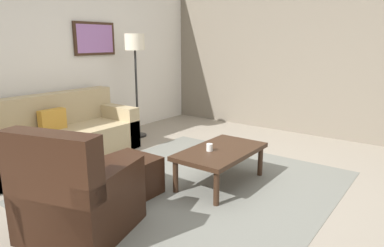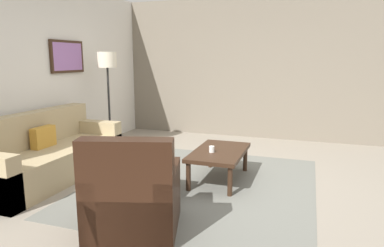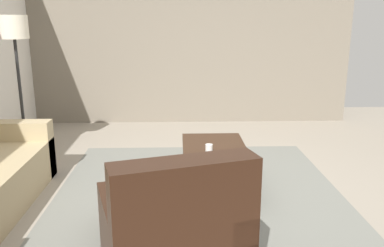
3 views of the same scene
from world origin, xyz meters
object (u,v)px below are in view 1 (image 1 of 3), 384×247
Objects in this scene: ottoman at (127,177)px; cup at (210,147)px; couch_main at (53,139)px; lamp_standing at (135,53)px; armchair_leather at (75,201)px; coffee_table at (221,154)px; framed_artwork at (95,39)px.

cup reaches higher than ottoman.
lamp_standing is at bearing -2.63° from couch_main.
armchair_leather reaches higher than coffee_table.
coffee_table is at bearing -111.39° from lamp_standing.
ottoman is 2.61m from lamp_standing.
coffee_table is 2.59m from lamp_standing.
cup is 2.92m from framed_artwork.
cup is 0.05× the size of lamp_standing.
coffee_table is 0.17m from cup.
couch_main is 2.27m from cup.
armchair_leather is (-0.97, -1.88, 0.01)m from couch_main.
couch_main is 2.23× the size of armchair_leather.
armchair_leather is at bearing -144.07° from lamp_standing.
couch_main is 1.66m from ottoman.
ottoman is at bearing 141.91° from cup.
coffee_table is (0.67, -2.27, 0.06)m from couch_main.
armchair_leather is 0.90× the size of coffee_table.
framed_artwork is (1.29, 2.05, 1.43)m from ottoman.
armchair_leather is 0.58× the size of lamp_standing.
lamp_standing reaches higher than cup.
couch_main is 2.37m from coffee_table.
couch_main is 2.11m from armchair_leather.
cup is (0.71, -0.56, 0.25)m from ottoman.
coffee_table is 1.42× the size of framed_artwork.
lamp_standing reaches higher than coffee_table.
couch_main reaches higher than cup.
coffee_table is at bearing -99.57° from framed_artwork.
lamp_standing is (1.53, -0.07, 1.11)m from couch_main.
couch_main is at bearing 83.95° from ottoman.
framed_artwork reaches higher than cup.
cup is at bearing -76.22° from couch_main.
coffee_table is (1.63, -0.39, 0.05)m from armchair_leather.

